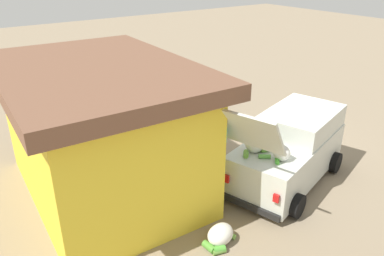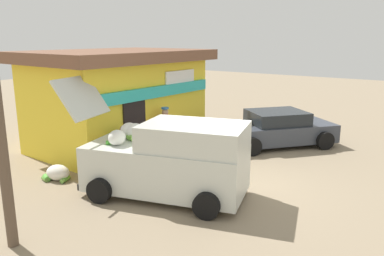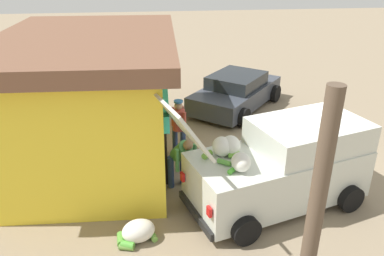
{
  "view_description": "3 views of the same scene",
  "coord_description": "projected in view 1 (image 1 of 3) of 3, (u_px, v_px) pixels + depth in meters",
  "views": [
    {
      "loc": [
        -7.28,
        8.46,
        5.75
      ],
      "look_at": [
        1.1,
        2.54,
        1.07
      ],
      "focal_mm": 35.33,
      "sensor_mm": 36.0,
      "label": 1
    },
    {
      "loc": [
        -8.31,
        -4.61,
        3.86
      ],
      "look_at": [
        1.09,
        2.04,
        1.12
      ],
      "focal_mm": 35.82,
      "sensor_mm": 36.0,
      "label": 2
    },
    {
      "loc": [
        -8.4,
        3.85,
        5.23
      ],
      "look_at": [
        1.14,
        2.71,
        0.8
      ],
      "focal_mm": 35.81,
      "sensor_mm": 36.0,
      "label": 3
    }
  ],
  "objects": [
    {
      "name": "vendor_standing",
      "position": [
        178.0,
        137.0,
        11.01
      ],
      "size": [
        0.48,
        0.47,
        1.66
      ],
      "color": "navy",
      "rests_on": "ground_plane"
    },
    {
      "name": "ground_plane",
      "position": [
        276.0,
        151.0,
        12.23
      ],
      "size": [
        60.0,
        60.0,
        0.0
      ],
      "primitive_type": "plane",
      "color": "gray"
    },
    {
      "name": "unloaded_banana_pile",
      "position": [
        220.0,
        236.0,
        8.23
      ],
      "size": [
        0.69,
        0.83,
        0.43
      ],
      "color": "silver",
      "rests_on": "ground_plane"
    },
    {
      "name": "parked_sedan",
      "position": [
        181.0,
        99.0,
        14.96
      ],
      "size": [
        4.31,
        4.0,
        1.26
      ],
      "color": "#383D47",
      "rests_on": "ground_plane"
    },
    {
      "name": "customer_bending",
      "position": [
        209.0,
        163.0,
        9.77
      ],
      "size": [
        0.75,
        0.68,
        1.43
      ],
      "color": "navy",
      "rests_on": "ground_plane"
    },
    {
      "name": "delivery_van",
      "position": [
        290.0,
        149.0,
        10.34
      ],
      "size": [
        2.96,
        4.87,
        2.86
      ],
      "color": "silver",
      "rests_on": "ground_plane"
    },
    {
      "name": "storefront_bar",
      "position": [
        102.0,
        129.0,
        9.57
      ],
      "size": [
        6.36,
        4.58,
        3.41
      ],
      "color": "yellow",
      "rests_on": "ground_plane"
    },
    {
      "name": "paint_bucket",
      "position": [
        142.0,
        126.0,
        13.49
      ],
      "size": [
        0.27,
        0.27,
        0.4
      ],
      "primitive_type": "cylinder",
      "color": "#BF3F33",
      "rests_on": "ground_plane"
    }
  ]
}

